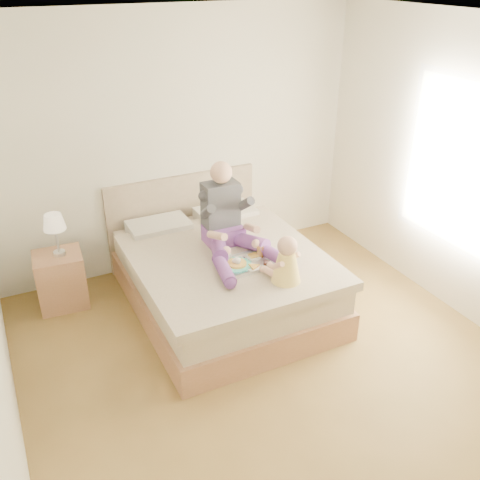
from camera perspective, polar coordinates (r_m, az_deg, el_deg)
name	(u,v)px	position (r m, az deg, el deg)	size (l,w,h in m)	color
room	(288,199)	(3.90, 5.17, 4.36)	(4.02, 4.22, 2.71)	brown
bed	(220,273)	(5.26, -2.15, -3.56)	(1.70, 2.18, 1.00)	#936545
nightstand	(61,280)	(5.52, -18.55, -4.04)	(0.48, 0.44, 0.55)	#936545
lamp	(54,224)	(5.24, -19.21, 1.58)	(0.21, 0.21, 0.42)	silver
adult	(229,224)	(5.00, -1.21, 1.70)	(0.71, 0.99, 0.84)	#663483
tray	(246,262)	(4.81, 0.61, -2.32)	(0.46, 0.37, 0.13)	silver
baby	(286,263)	(4.53, 4.88, -2.43)	(0.31, 0.38, 0.42)	#F5CF4D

